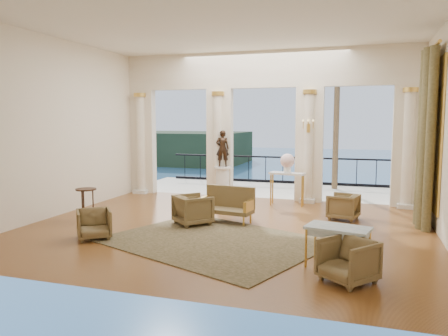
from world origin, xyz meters
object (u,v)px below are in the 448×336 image
(game_table, at_px, (338,231))
(console_table, at_px, (287,178))
(armchair_c, at_px, (343,205))
(armchair_d, at_px, (193,208))
(settee, at_px, (228,204))
(pedestal, at_px, (223,183))
(armchair_b, at_px, (348,259))
(statue, at_px, (222,149))
(side_table, at_px, (86,193))
(armchair_a, at_px, (94,223))

(game_table, bearing_deg, console_table, 121.71)
(armchair_c, bearing_deg, game_table, 14.33)
(armchair_d, relative_size, settee, 0.58)
(armchair_d, relative_size, pedestal, 0.78)
(pedestal, bearing_deg, armchair_b, -57.09)
(armchair_b, height_order, console_table, console_table)
(statue, bearing_deg, side_table, 46.96)
(armchair_c, distance_m, statue, 4.30)
(armchair_a, relative_size, armchair_d, 0.87)
(armchair_c, height_order, settee, settee)
(armchair_a, relative_size, game_table, 0.61)
(armchair_d, distance_m, console_table, 3.45)
(side_table, bearing_deg, pedestal, 60.41)
(game_table, relative_size, console_table, 1.06)
(armchair_a, bearing_deg, statue, 39.47)
(armchair_a, height_order, pedestal, pedestal)
(armchair_b, relative_size, armchair_d, 0.94)
(armchair_c, xyz_separation_m, console_table, (-1.62, 1.36, 0.44))
(armchair_c, bearing_deg, settee, -54.41)
(armchair_d, distance_m, pedestal, 3.45)
(armchair_b, bearing_deg, side_table, -161.31)
(statue, bearing_deg, armchair_a, 64.41)
(armchair_c, relative_size, armchair_d, 0.90)
(armchair_a, relative_size, statue, 0.60)
(statue, bearing_deg, pedestal, 180.00)
(armchair_a, height_order, game_table, game_table)
(armchair_d, bearing_deg, armchair_b, -174.91)
(armchair_a, xyz_separation_m, side_table, (-1.09, 1.30, 0.35))
(armchair_b, distance_m, side_table, 6.56)
(armchair_b, bearing_deg, armchair_c, 131.90)
(armchair_a, relative_size, side_table, 0.85)
(game_table, xyz_separation_m, console_table, (-1.69, 5.05, 0.16))
(armchair_c, height_order, game_table, same)
(statue, height_order, side_table, statue)
(pedestal, bearing_deg, game_table, -55.55)
(armchair_c, distance_m, console_table, 2.16)
(armchair_c, distance_m, settee, 2.86)
(pedestal, height_order, console_table, pedestal)
(armchair_d, xyz_separation_m, pedestal, (-0.38, 3.42, 0.09))
(statue, bearing_deg, settee, 96.74)
(armchair_c, bearing_deg, armchair_b, 16.59)
(armchair_c, bearing_deg, statue, -102.75)
(armchair_a, bearing_deg, settee, 8.05)
(game_table, bearing_deg, armchair_c, 104.32)
(game_table, height_order, side_table, side_table)
(pedestal, bearing_deg, armchair_a, -102.14)
(armchair_c, bearing_deg, armchair_a, -41.73)
(armchair_c, relative_size, pedestal, 0.70)
(settee, height_order, game_table, settee)
(armchair_b, height_order, game_table, armchair_b)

